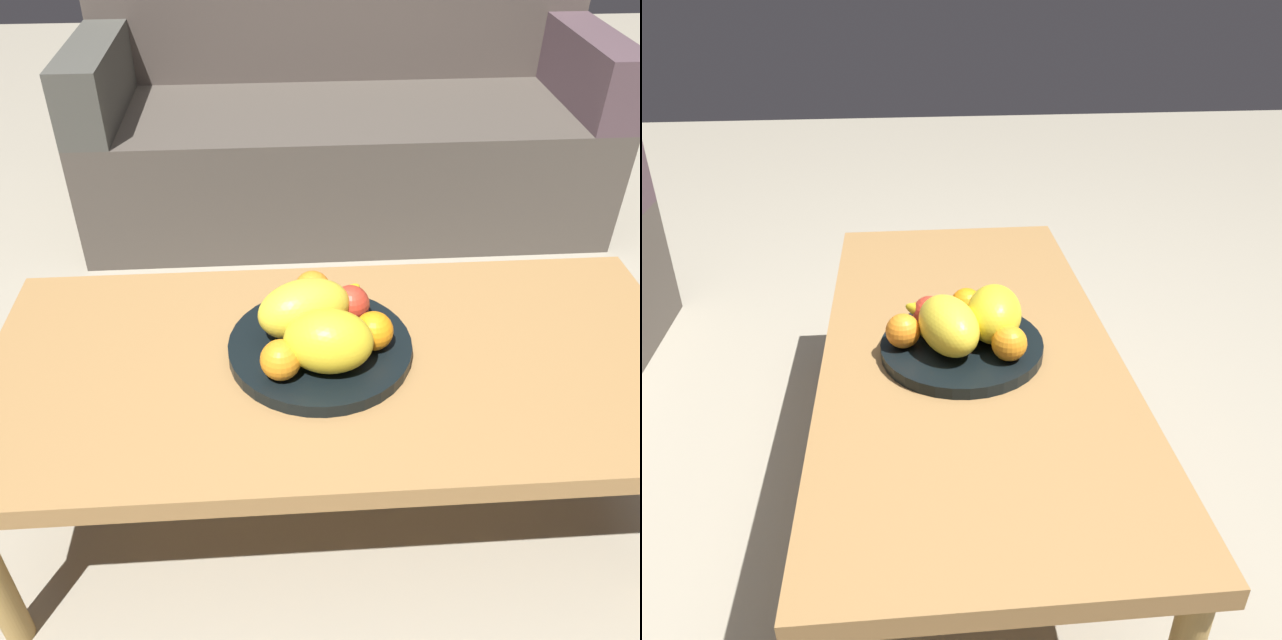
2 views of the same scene
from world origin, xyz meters
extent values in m
plane|color=gray|center=(0.00, 0.00, 0.00)|extent=(8.00, 8.00, 0.00)
cube|color=olive|center=(0.00, 0.00, 0.38)|extent=(1.28, 0.60, 0.04)
cylinder|color=olive|center=(-0.60, 0.26, 0.18)|extent=(0.05, 0.05, 0.36)
cylinder|color=olive|center=(0.60, 0.26, 0.18)|extent=(0.05, 0.05, 0.36)
cube|color=#484039|center=(0.13, 1.29, 0.20)|extent=(1.70, 0.70, 0.40)
cube|color=#493F39|center=(0.13, 1.57, 0.65)|extent=(1.70, 0.14, 0.50)
cube|color=#43423C|center=(-0.65, 1.29, 0.51)|extent=(0.14, 0.70, 0.22)
cube|color=#4C3A40|center=(0.91, 1.29, 0.51)|extent=(0.14, 0.70, 0.22)
cylinder|color=black|center=(-0.04, 0.02, 0.41)|extent=(0.33, 0.33, 0.03)
ellipsoid|color=yellow|center=(-0.03, -0.05, 0.48)|extent=(0.17, 0.13, 0.11)
ellipsoid|color=yellow|center=(-0.06, 0.05, 0.48)|extent=(0.20, 0.16, 0.11)
sphere|color=orange|center=(0.05, 0.00, 0.46)|extent=(0.07, 0.07, 0.07)
sphere|color=orange|center=(-0.04, 0.14, 0.46)|extent=(0.07, 0.07, 0.07)
sphere|color=orange|center=(-0.11, -0.07, 0.46)|extent=(0.07, 0.07, 0.07)
sphere|color=red|center=(0.02, 0.08, 0.46)|extent=(0.07, 0.07, 0.07)
ellipsoid|color=yellow|center=(-0.02, 0.08, 0.44)|extent=(0.15, 0.05, 0.03)
ellipsoid|color=yellow|center=(-0.03, 0.08, 0.44)|extent=(0.15, 0.10, 0.03)
ellipsoid|color=yellow|center=(-0.01, 0.07, 0.47)|extent=(0.14, 0.12, 0.03)
ellipsoid|color=yellow|center=(-0.01, 0.07, 0.47)|extent=(0.13, 0.13, 0.03)
camera|label=1|loc=(-0.10, -0.93, 1.20)|focal=38.44mm
camera|label=2|loc=(-1.15, 0.12, 1.11)|focal=36.24mm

